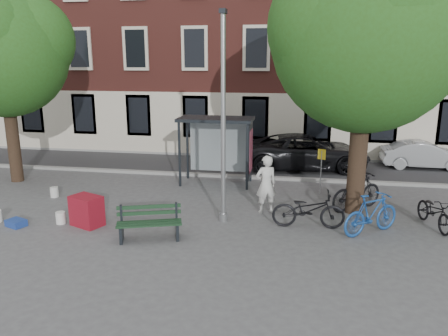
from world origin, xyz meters
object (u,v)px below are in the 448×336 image
Objects in this scene: lamppost at (223,130)px; bench at (149,225)px; car_silver at (424,155)px; painter at (266,184)px; bike_d at (357,191)px; car_dark at (306,152)px; red_stand at (87,211)px; bike_a at (308,210)px; notice_sign at (321,163)px; bike_b at (371,214)px; bike_c at (434,212)px; bus_shelter at (226,136)px.

lamppost is 3.34× the size of bench.
lamppost reaches higher than car_silver.
lamppost reaches higher than painter.
bike_d is at bearing 170.27° from painter.
car_dark is 10.40m from red_stand.
bike_a is 6.49m from red_stand.
bike_b is at bearing -48.83° from notice_sign.
bike_d is (5.83, 3.45, 0.21)m from bench.
bike_b is at bearing 5.53° from red_stand.
bike_b is 1.07× the size of bike_c.
bike_d is 5.63m from car_dark.
bike_a is 7.25m from car_dark.
bike_a is 1.06× the size of bike_b.
car_dark is at bearing -24.22° from bike_b.
painter is 0.34× the size of car_dark.
notice_sign is (3.00, 3.41, -1.64)m from lamppost.
lamppost is 11.44m from car_silver.
car_silver reaches higher than bike_a.
bike_a is (3.14, -4.21, -1.37)m from bus_shelter.
notice_sign is (0.47, 3.51, 0.59)m from bike_a.
bus_shelter is 6.67m from bike_b.
bus_shelter is 3.73m from painter.
red_stand reaches higher than bench.
bike_c is at bearing -104.06° from bike_b.
car_dark is 3.79m from notice_sign.
bus_shelter is 0.77× the size of car_silver.
lamppost is 4.24m from bus_shelter.
car_dark reaches higher than bike_d.
bus_shelter reaches higher than painter.
red_stand is (-5.09, -2.06, -0.48)m from painter.
bike_c is at bearing -27.79° from bus_shelter.
lamppost reaches higher than bike_b.
bench is 1.11× the size of notice_sign.
bench is 0.88× the size of bike_d.
bike_b is at bearing -98.72° from bike_a.
bike_d is 7.36m from car_silver.
painter is 1.77m from bike_a.
painter is 3.00m from bike_d.
bike_a is at bearing -75.28° from notice_sign.
bike_d is (4.09, 1.75, -2.16)m from lamppost.
bike_d is at bearing 23.15° from lamppost.
red_stand is at bearing 135.40° from car_dark.
painter is at bearing 161.42° from car_dark.
lamppost is 6.58m from bike_c.
lamppost is 4.94m from bike_d.
lamppost reaches higher than bike_d.
painter is at bearing 65.60° from bike_d.
bike_d is at bearing 19.39° from red_stand.
lamppost is 3.31× the size of bike_c.
red_stand is at bearing 176.05° from bike_c.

